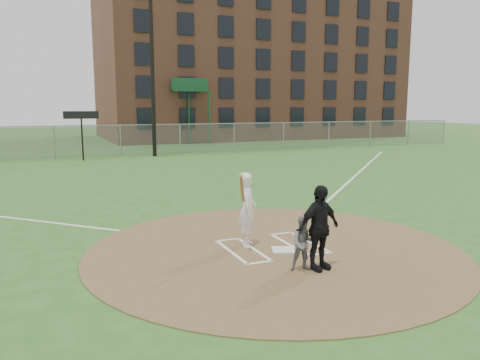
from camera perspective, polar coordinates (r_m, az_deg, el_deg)
name	(u,v)px	position (r m, az deg, el deg)	size (l,w,h in m)	color
ground	(274,249)	(10.71, 4.21, -8.43)	(140.00, 140.00, 0.00)	#2E6020
dirt_circle	(274,249)	(10.71, 4.22, -8.38)	(8.40, 8.40, 0.02)	brown
home_plate	(283,250)	(10.57, 5.27, -8.49)	(0.49, 0.49, 0.03)	white
foul_line_first	(357,174)	(22.91, 14.06, 0.68)	(0.10, 24.00, 0.01)	white
catcher	(304,244)	(9.26, 7.80, -7.70)	(0.52, 0.41, 1.07)	slate
umpire	(319,228)	(9.28, 9.61, -5.75)	(0.99, 0.41, 1.68)	black
batters_boxes	(271,246)	(10.83, 3.85, -8.09)	(2.08, 1.88, 0.01)	white
batter_at_plate	(247,209)	(10.67, 0.88, -3.60)	(0.80, 1.05, 1.78)	white
outfield_fence	(121,140)	(31.51, -14.36, 4.71)	(56.08, 0.08, 2.03)	slate
brick_warehouse	(247,66)	(51.58, 0.84, 13.75)	(30.00, 17.17, 15.00)	#985641
light_pole	(152,52)	(31.01, -10.70, 15.13)	(1.20, 0.30, 12.22)	black
scoreboard_sign	(81,120)	(29.38, -18.78, 6.91)	(2.00, 0.10, 2.93)	black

